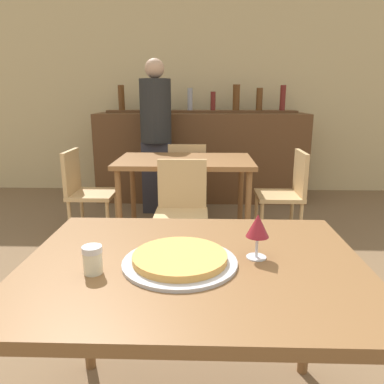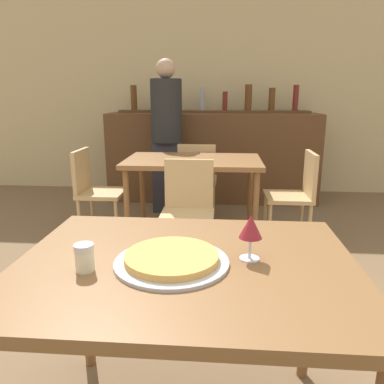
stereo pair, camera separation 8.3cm
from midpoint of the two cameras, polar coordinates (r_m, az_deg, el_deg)
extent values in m
cube|color=#D1B784|center=(5.22, 1.02, 15.58)|extent=(8.00, 0.05, 2.80)
cube|color=brown|center=(1.31, -1.59, -11.24)|extent=(1.16, 0.90, 0.04)
cylinder|color=brown|center=(1.93, -17.11, -15.73)|extent=(0.05, 0.05, 0.72)
cylinder|color=brown|center=(1.89, 15.97, -16.32)|extent=(0.05, 0.05, 0.72)
cube|color=brown|center=(3.33, -1.81, 4.73)|extent=(1.19, 0.75, 0.04)
cylinder|color=brown|center=(3.20, -11.75, -3.01)|extent=(0.05, 0.05, 0.72)
cylinder|color=brown|center=(3.13, 7.76, -3.23)|extent=(0.05, 0.05, 0.72)
cylinder|color=brown|center=(3.79, -9.60, -0.15)|extent=(0.05, 0.05, 0.72)
cylinder|color=brown|center=(3.73, 6.80, -0.28)|extent=(0.05, 0.05, 0.72)
cube|color=brown|center=(4.78, 0.89, 5.37)|extent=(2.60, 0.56, 1.09)
cube|color=brown|center=(4.86, 0.95, 12.18)|extent=(2.39, 0.24, 0.03)
cylinder|color=#5B3314|center=(4.97, -11.20, 13.92)|extent=(0.08, 0.08, 0.31)
cylinder|color=black|center=(4.92, -7.78, 13.61)|extent=(0.06, 0.06, 0.23)
cylinder|color=black|center=(4.88, -4.33, 14.04)|extent=(0.07, 0.07, 0.29)
cylinder|color=#9999A3|center=(4.86, -0.81, 13.96)|extent=(0.06, 0.06, 0.27)
cylinder|color=maroon|center=(4.85, 2.72, 13.69)|extent=(0.06, 0.06, 0.23)
cylinder|color=#5B3314|center=(4.87, 6.25, 14.13)|extent=(0.09, 0.09, 0.31)
cylinder|color=#5B3314|center=(4.90, 9.73, 13.77)|extent=(0.08, 0.08, 0.27)
cylinder|color=maroon|center=(4.94, 13.18, 13.80)|extent=(0.07, 0.07, 0.31)
cube|color=tan|center=(2.81, -2.54, -3.80)|extent=(0.40, 0.40, 0.04)
cube|color=tan|center=(2.92, -2.32, 1.26)|extent=(0.38, 0.04, 0.39)
cylinder|color=tan|center=(2.75, -6.34, -9.27)|extent=(0.03, 0.03, 0.41)
cylinder|color=tan|center=(2.72, 0.86, -9.42)|extent=(0.03, 0.03, 0.41)
cylinder|color=tan|center=(3.06, -5.46, -6.70)|extent=(0.03, 0.03, 0.41)
cylinder|color=tan|center=(3.04, 0.97, -6.80)|extent=(0.03, 0.03, 0.41)
cube|color=tan|center=(4.01, -1.22, 1.85)|extent=(0.40, 0.40, 0.04)
cube|color=tan|center=(3.79, -1.38, 4.35)|extent=(0.38, 0.04, 0.39)
cylinder|color=tan|center=(4.22, 1.22, -0.61)|extent=(0.03, 0.03, 0.41)
cylinder|color=tan|center=(4.24, -3.39, -0.57)|extent=(0.03, 0.03, 0.41)
cylinder|color=tan|center=(3.89, 1.17, -1.92)|extent=(0.03, 0.03, 0.41)
cylinder|color=tan|center=(3.91, -3.82, -1.88)|extent=(0.03, 0.03, 0.41)
cube|color=tan|center=(3.56, -15.52, -0.35)|extent=(0.40, 0.40, 0.04)
cube|color=tan|center=(3.57, -18.55, 2.95)|extent=(0.04, 0.38, 0.39)
cylinder|color=tan|center=(3.42, -13.36, -4.72)|extent=(0.03, 0.03, 0.41)
cylinder|color=tan|center=(3.73, -12.03, -3.01)|extent=(0.03, 0.03, 0.41)
cylinder|color=tan|center=(3.52, -18.73, -4.54)|extent=(0.03, 0.03, 0.41)
cylinder|color=tan|center=(3.82, -16.99, -2.89)|extent=(0.03, 0.03, 0.41)
cube|color=tan|center=(3.46, 12.40, -0.58)|extent=(0.40, 0.40, 0.04)
cube|color=tan|center=(3.45, 15.56, 2.79)|extent=(0.04, 0.38, 0.39)
cylinder|color=tan|center=(3.65, 9.11, -3.23)|extent=(0.03, 0.03, 0.41)
cylinder|color=tan|center=(3.33, 9.82, -5.03)|extent=(0.03, 0.03, 0.41)
cylinder|color=tan|center=(3.71, 14.33, -3.22)|extent=(0.03, 0.03, 0.41)
cylinder|color=tan|center=(3.40, 15.53, -4.97)|extent=(0.03, 0.03, 0.41)
cylinder|color=#B7B7BC|center=(1.28, -3.75, -10.67)|extent=(0.39, 0.39, 0.01)
cylinder|color=gold|center=(1.27, -3.76, -9.94)|extent=(0.32, 0.32, 0.02)
cylinder|color=beige|center=(1.26, -16.74, -10.29)|extent=(0.06, 0.06, 0.07)
cylinder|color=silver|center=(1.24, -16.89, -8.38)|extent=(0.06, 0.06, 0.02)
cube|color=#2D2D38|center=(4.27, -5.89, 2.24)|extent=(0.32, 0.18, 0.81)
cylinder|color=#262626|center=(4.18, -6.15, 12.18)|extent=(0.34, 0.34, 0.67)
sphere|color=tan|center=(4.18, -6.33, 18.21)|extent=(0.21, 0.21, 0.21)
cylinder|color=silver|center=(1.34, 7.99, -9.81)|extent=(0.07, 0.07, 0.00)
cylinder|color=silver|center=(1.32, 8.05, -8.25)|extent=(0.01, 0.01, 0.07)
cone|color=maroon|center=(1.29, 8.18, -5.09)|extent=(0.08, 0.08, 0.08)
camera|label=1|loc=(0.04, -91.33, -0.35)|focal=35.00mm
camera|label=2|loc=(0.04, 88.67, 0.35)|focal=35.00mm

